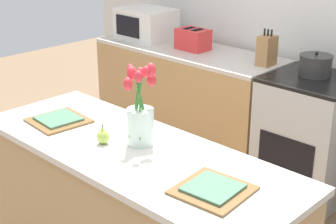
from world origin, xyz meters
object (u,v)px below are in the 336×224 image
object	(u,v)px
plate_setting_right	(213,189)
plate_setting_left	(59,120)
toaster	(193,39)
cooking_pot	(315,65)
stove_range	(308,138)
pear_figurine	(103,136)
flower_vase	(140,116)
microwave	(146,24)
knife_block	(267,51)

from	to	relation	value
plate_setting_right	plate_setting_left	bearing A→B (deg)	180.00
toaster	cooking_pot	xyz separation A→B (m)	(1.08, 0.04, -0.01)
stove_range	pear_figurine	bearing A→B (deg)	-98.38
flower_vase	microwave	distance (m)	2.18
plate_setting_right	cooking_pot	world-z (taller)	cooking_pot
pear_figurine	plate_setting_left	distance (m)	0.40
plate_setting_left	pear_figurine	bearing A→B (deg)	-1.97
plate_setting_right	knife_block	xyz separation A→B (m)	(-0.86, 1.68, 0.12)
microwave	plate_setting_right	bearing A→B (deg)	-38.01
pear_figurine	toaster	xyz separation A→B (m)	(-0.87, 1.67, 0.06)
plate_setting_left	toaster	distance (m)	1.72
stove_range	cooking_pot	size ratio (longest dim) A/B	3.95
plate_setting_right	toaster	size ratio (longest dim) A/B	1.10
knife_block	pear_figurine	bearing A→B (deg)	-84.19
plate_setting_right	toaster	distance (m)	2.28
microwave	cooking_pot	bearing A→B (deg)	1.73
flower_vase	plate_setting_left	size ratio (longest dim) A/B	1.36
knife_block	toaster	bearing A→B (deg)	-178.13
flower_vase	plate_setting_left	distance (m)	0.57
plate_setting_right	microwave	bearing A→B (deg)	141.99
microwave	stove_range	bearing A→B (deg)	0.02
stove_range	toaster	bearing A→B (deg)	179.79
pear_figurine	toaster	bearing A→B (deg)	117.55
plate_setting_left	cooking_pot	world-z (taller)	cooking_pot
microwave	toaster	bearing A→B (deg)	0.50
microwave	pear_figurine	bearing A→B (deg)	-49.54
cooking_pot	microwave	xyz separation A→B (m)	(-1.63, -0.05, 0.06)
toaster	knife_block	distance (m)	0.70
knife_block	stove_range	bearing A→B (deg)	-3.70
stove_range	pear_figurine	distance (m)	1.75
flower_vase	plate_setting_right	size ratio (longest dim) A/B	1.36
cooking_pot	microwave	bearing A→B (deg)	-178.27
plate_setting_right	microwave	world-z (taller)	microwave
flower_vase	toaster	size ratio (longest dim) A/B	1.50
stove_range	cooking_pot	world-z (taller)	cooking_pot
pear_figurine	cooking_pot	world-z (taller)	cooking_pot
flower_vase	microwave	world-z (taller)	flower_vase
pear_figurine	knife_block	size ratio (longest dim) A/B	0.39
plate_setting_left	microwave	world-z (taller)	microwave
flower_vase	pear_figurine	bearing A→B (deg)	-135.99
flower_vase	pear_figurine	xyz separation A→B (m)	(-0.14, -0.13, -0.11)
flower_vase	toaster	world-z (taller)	flower_vase
flower_vase	plate_setting_right	bearing A→B (deg)	-11.86
stove_range	plate_setting_right	world-z (taller)	plate_setting_right
microwave	knife_block	bearing A→B (deg)	1.27
stove_range	cooking_pot	distance (m)	0.53
pear_figurine	knife_block	world-z (taller)	knife_block
plate_setting_left	microwave	distance (m)	1.94
cooking_pot	microwave	world-z (taller)	microwave
pear_figurine	microwave	bearing A→B (deg)	130.46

